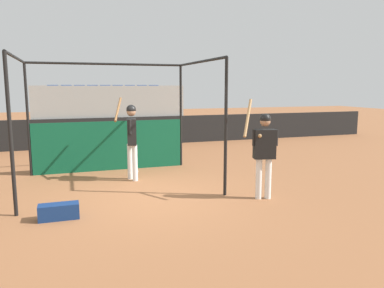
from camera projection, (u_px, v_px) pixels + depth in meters
The scene contains 8 objects.
ground_plane at pixel (153, 196), 8.13m from camera, with size 60.00×60.00×0.00m, color #935B38.
outfield_wall at pixel (112, 132), 14.84m from camera, with size 24.00×0.12×1.14m.
bleacher_section at pixel (108, 114), 15.93m from camera, with size 5.95×2.40×2.42m.
batting_cage at pixel (112, 129), 9.99m from camera, with size 4.25×3.39×3.00m.
player_batter at pixel (131, 134), 9.36m from camera, with size 0.58×0.98×2.07m.
player_waiting at pixel (264, 147), 7.78m from camera, with size 0.81×0.49×2.10m.
equipment_bag at pixel (59, 211), 6.70m from camera, with size 0.70×0.28×0.28m.
baseball at pixel (137, 172), 10.30m from camera, with size 0.07×0.07×0.07m.
Camera 1 is at (-1.68, -7.73, 2.36)m, focal length 35.00 mm.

